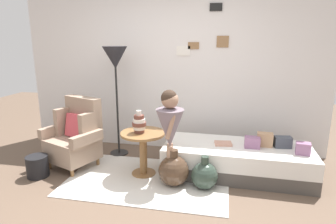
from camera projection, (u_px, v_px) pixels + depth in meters
ground_plane at (136, 211)px, 3.04m from camera, size 12.00×12.00×0.00m
gallery_wall at (171, 69)px, 4.58m from camera, size 4.80×0.12×2.60m
rug at (148, 179)px, 3.72m from camera, size 2.04×1.29×0.01m
armchair at (76, 136)px, 4.05m from camera, size 0.88×0.78×0.97m
daybed at (236, 160)px, 3.84m from camera, size 1.92×0.84×0.40m
pillow_head at (303, 149)px, 3.49m from camera, size 0.18×0.14×0.15m
pillow_mid at (283, 142)px, 3.72m from camera, size 0.22×0.15×0.14m
pillow_back at (265, 140)px, 3.76m from camera, size 0.20×0.13×0.18m
pillow_extra at (252, 142)px, 3.71m from camera, size 0.20×0.12×0.14m
side_table at (143, 144)px, 3.78m from camera, size 0.58×0.58×0.59m
vase_striped at (139, 123)px, 3.70m from camera, size 0.18×0.18×0.29m
floor_lamp at (115, 63)px, 4.23m from camera, size 0.36×0.36×1.66m
person_child at (170, 124)px, 3.46m from camera, size 0.34×0.34×1.19m
book_on_daybed at (223, 143)px, 3.83m from camera, size 0.24×0.19×0.03m
demijohn_near at (174, 170)px, 3.55m from camera, size 0.38×0.38×0.46m
demijohn_far at (204, 175)px, 3.48m from camera, size 0.32×0.32×0.41m
magazine_basket at (37, 166)px, 3.79m from camera, size 0.28×0.28×0.28m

